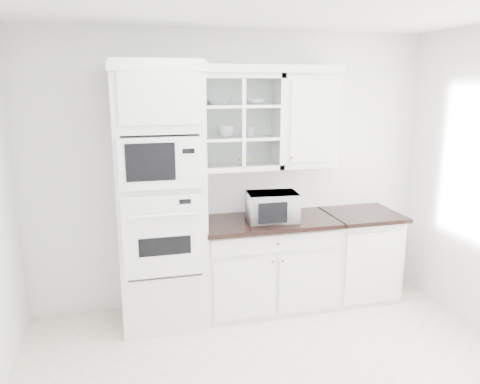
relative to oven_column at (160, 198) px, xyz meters
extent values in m
cube|color=white|center=(0.75, 0.32, 0.15)|extent=(4.00, 0.02, 2.70)
cube|color=silver|center=(0.00, 0.01, 0.00)|extent=(0.76, 0.65, 2.40)
cube|color=white|center=(0.00, -0.33, -0.26)|extent=(0.70, 0.03, 0.72)
cube|color=black|center=(0.00, -0.35, -0.34)|extent=(0.44, 0.01, 0.16)
cube|color=white|center=(0.00, -0.33, 0.37)|extent=(0.70, 0.03, 0.43)
cube|color=black|center=(-0.09, -0.35, 0.39)|extent=(0.40, 0.01, 0.31)
cube|color=silver|center=(1.03, 0.03, -0.76)|extent=(1.30, 0.60, 0.88)
cube|color=black|center=(1.03, 0.00, -0.30)|extent=(1.32, 0.67, 0.04)
cube|color=silver|center=(2.03, 0.03, -0.76)|extent=(0.70, 0.60, 0.88)
cube|color=black|center=(2.03, 0.00, -0.30)|extent=(0.72, 0.67, 0.04)
cube|color=silver|center=(0.78, 0.17, 0.65)|extent=(0.80, 0.33, 0.90)
cube|color=silver|center=(0.78, 0.17, 0.50)|extent=(0.74, 0.29, 0.02)
cube|color=silver|center=(0.78, 0.17, 0.80)|extent=(0.74, 0.29, 0.02)
cube|color=silver|center=(1.46, 0.17, 0.65)|extent=(0.55, 0.33, 0.90)
cube|color=white|center=(0.68, 0.14, 1.14)|extent=(2.14, 0.38, 0.07)
imported|color=white|center=(1.05, -0.02, -0.14)|extent=(0.51, 0.44, 0.27)
imported|color=white|center=(0.60, 0.19, 0.84)|extent=(0.27, 0.27, 0.05)
imported|color=white|center=(0.95, 0.17, 0.84)|extent=(0.19, 0.19, 0.05)
imported|color=white|center=(0.66, 0.17, 0.56)|extent=(0.15, 0.15, 0.11)
imported|color=white|center=(0.88, 0.19, 0.56)|extent=(0.11, 0.11, 0.09)
camera|label=1|loc=(-0.31, -4.14, 1.01)|focal=35.00mm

